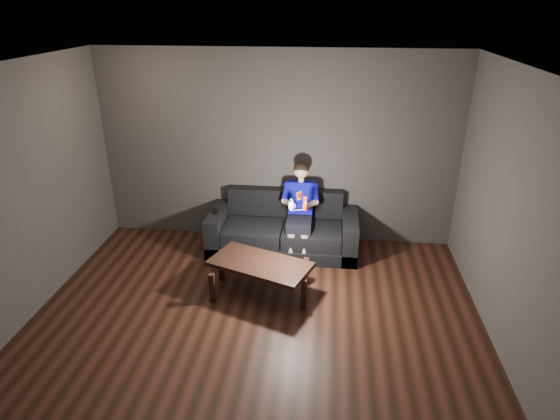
# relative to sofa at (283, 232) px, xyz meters

# --- Properties ---
(floor) EXTENTS (5.00, 5.00, 0.00)m
(floor) POSITION_rel_sofa_xyz_m (-0.13, -2.11, -0.26)
(floor) COLOR black
(floor) RESTS_ON ground
(back_wall) EXTENTS (5.00, 0.04, 2.70)m
(back_wall) POSITION_rel_sofa_xyz_m (-0.13, 0.39, 1.09)
(back_wall) COLOR #403C37
(back_wall) RESTS_ON ground
(right_wall) EXTENTS (0.04, 5.00, 2.70)m
(right_wall) POSITION_rel_sofa_xyz_m (2.37, -2.11, 1.09)
(right_wall) COLOR #403C37
(right_wall) RESTS_ON ground
(ceiling) EXTENTS (5.00, 5.00, 0.02)m
(ceiling) POSITION_rel_sofa_xyz_m (-0.13, -2.11, 2.44)
(ceiling) COLOR silver
(ceiling) RESTS_ON back_wall
(sofa) EXTENTS (2.05, 0.89, 0.79)m
(sofa) POSITION_rel_sofa_xyz_m (0.00, 0.00, 0.00)
(sofa) COLOR black
(sofa) RESTS_ON floor
(child) EXTENTS (0.50, 0.61, 1.23)m
(child) POSITION_rel_sofa_xyz_m (0.23, -0.04, 0.46)
(child) COLOR black
(child) RESTS_ON sofa
(wii_remote_red) EXTENTS (0.06, 0.07, 0.18)m
(wii_remote_red) POSITION_rel_sofa_xyz_m (0.33, -0.52, 0.68)
(wii_remote_red) COLOR red
(wii_remote_red) RESTS_ON child
(nunchuk_white) EXTENTS (0.07, 0.10, 0.16)m
(nunchuk_white) POSITION_rel_sofa_xyz_m (0.15, -0.51, 0.65)
(nunchuk_white) COLOR white
(nunchuk_white) RESTS_ON child
(wii_remote_black) EXTENTS (0.05, 0.16, 0.03)m
(wii_remote_black) POSITION_rel_sofa_xyz_m (-0.92, -0.08, 0.32)
(wii_remote_black) COLOR black
(wii_remote_black) RESTS_ON sofa
(coffee_table) EXTENTS (1.30, 0.96, 0.43)m
(coffee_table) POSITION_rel_sofa_xyz_m (-0.15, -1.14, 0.11)
(coffee_table) COLOR black
(coffee_table) RESTS_ON floor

